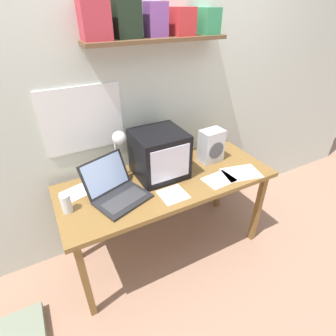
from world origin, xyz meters
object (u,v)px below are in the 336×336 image
Objects in this scene: juice_glass at (66,204)px; loose_paper_near_monitor at (76,193)px; corner_desk at (168,187)px; open_notebook at (173,195)px; space_heater at (211,146)px; printed_handout at (219,180)px; crt_monitor at (159,154)px; laptop at (115,188)px; desk_lamp at (119,147)px; loose_paper_near_laptop at (241,173)px.

juice_glass reaches higher than loose_paper_near_monitor.
open_notebook reaches higher than corner_desk.
printed_handout is at bearing -116.17° from space_heater.
corner_desk is at bearing -77.44° from crt_monitor.
space_heater reaches higher than laptop.
printed_handout is (-0.11, -0.27, -0.13)m from space_heater.
juice_glass is (-0.72, -0.01, 0.13)m from corner_desk.
crt_monitor is 0.93× the size of desk_lamp.
juice_glass is 0.20m from loose_paper_near_monitor.
crt_monitor is at bearing -5.34° from loose_paper_near_monitor.
desk_lamp is 0.50m from open_notebook.
juice_glass reaches higher than open_notebook.
desk_lamp reaches higher than open_notebook.
corner_desk is 12.56× the size of juice_glass.
desk_lamp is (-0.28, 0.07, 0.09)m from crt_monitor.
space_heater is at bearing -3.83° from loose_paper_near_monitor.
open_notebook is (0.35, -0.17, -0.06)m from laptop.
space_heater is 0.85× the size of loose_paper_near_laptop.
open_notebook is at bearing 179.36° from printed_handout.
corner_desk is at bearing -13.66° from loose_paper_near_monitor.
corner_desk is 8.73× the size of open_notebook.
desk_lamp is 0.95m from loose_paper_near_laptop.
juice_glass is 1.07m from printed_handout.
loose_paper_near_laptop and open_notebook have the same top height.
space_heater is (1.17, 0.09, 0.08)m from juice_glass.
printed_handout and open_notebook have the same top height.
laptop reaches higher than corner_desk.
juice_glass is at bearing 161.61° from laptop.
space_heater is 0.58m from open_notebook.
laptop is at bearing -164.66° from crt_monitor.
corner_desk is at bearing -48.60° from desk_lamp.
desk_lamp is 0.77m from printed_handout.
space_heater is 1.46× the size of open_notebook.
laptop is at bearing 153.53° from open_notebook.
loose_paper_near_monitor is at bearing 125.84° from laptop.
laptop is (-0.41, -0.01, 0.13)m from corner_desk.
loose_paper_near_monitor is at bearing 62.87° from juice_glass.
desk_lamp reaches higher than space_heater.
open_notebook is (0.24, -0.35, -0.27)m from desk_lamp.
loose_paper_near_monitor is at bearing 149.99° from open_notebook.
crt_monitor is 0.66m from loose_paper_near_laptop.
loose_paper_near_monitor is (0.09, 0.17, -0.06)m from juice_glass.
laptop is 0.40m from open_notebook.
printed_handout is at bearing -29.12° from corner_desk.
space_heater is (0.74, -0.09, -0.13)m from desk_lamp.
crt_monitor reaches higher than loose_paper_near_laptop.
loose_paper_near_monitor is 1.22× the size of open_notebook.
open_notebook is (-0.39, 0.00, 0.00)m from printed_handout.
corner_desk is 0.48m from desk_lamp.
corner_desk is at bearing -18.30° from laptop.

